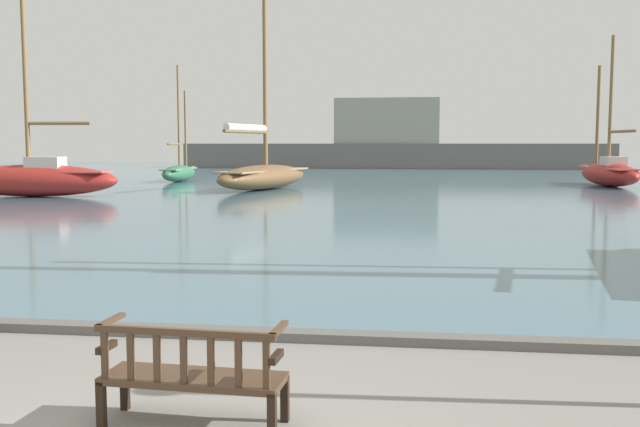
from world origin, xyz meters
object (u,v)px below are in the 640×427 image
park_bench (192,374)px  sailboat_mid_port (179,172)px  sailboat_outer_starboard (609,172)px  sailboat_far_port (34,177)px  sailboat_nearest_starboard (263,174)px

park_bench → sailboat_mid_port: bearing=108.8°
sailboat_outer_starboard → sailboat_mid_port: bearing=176.2°
sailboat_far_port → sailboat_nearest_starboard: 11.25m
sailboat_outer_starboard → sailboat_nearest_starboard: sailboat_nearest_starboard is taller
sailboat_nearest_starboard → park_bench: bearing=-79.1°
sailboat_far_port → sailboat_mid_port: bearing=80.5°
sailboat_outer_starboard → sailboat_nearest_starboard: (-18.77, -5.29, -0.01)m
sailboat_outer_starboard → sailboat_mid_port: (-25.74, 1.71, -0.19)m
sailboat_mid_port → sailboat_outer_starboard: bearing=-3.8°
sailboat_far_port → sailboat_outer_starboard: 30.35m
park_bench → sailboat_mid_port: (-12.91, 37.86, 0.23)m
sailboat_nearest_starboard → sailboat_outer_starboard: bearing=15.7°
sailboat_outer_starboard → sailboat_nearest_starboard: bearing=-164.3°
sailboat_far_port → sailboat_outer_starboard: (27.98, 11.75, -0.06)m
park_bench → sailboat_outer_starboard: 38.35m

